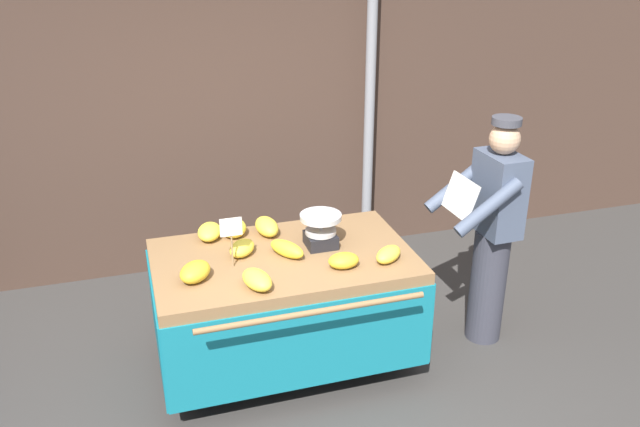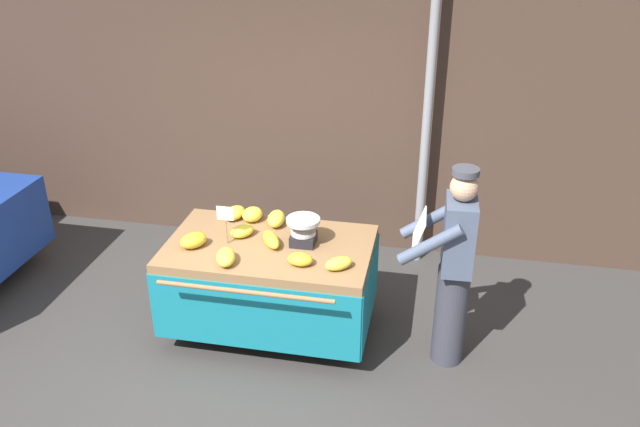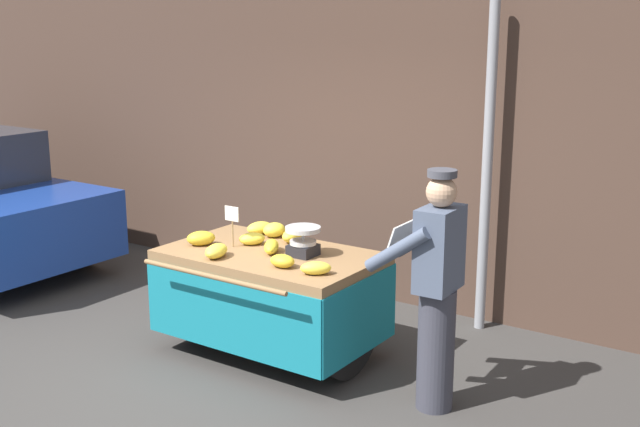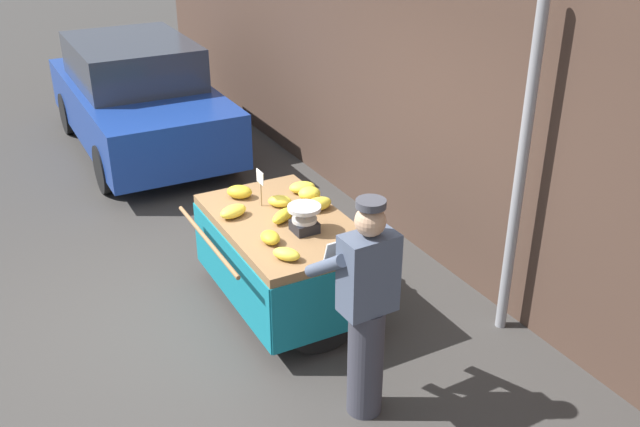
% 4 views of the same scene
% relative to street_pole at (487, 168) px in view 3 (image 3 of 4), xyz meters
% --- Properties ---
extents(ground_plane, '(60.00, 60.00, 0.00)m').
position_rel_street_pole_xyz_m(ground_plane, '(-1.36, -2.34, -1.45)').
color(ground_plane, '#383533').
extents(back_wall, '(16.00, 0.24, 4.31)m').
position_rel_street_pole_xyz_m(back_wall, '(-1.36, 0.30, 0.70)').
color(back_wall, '#473328').
rests_on(back_wall, ground).
extents(street_pole, '(0.09, 0.09, 2.90)m').
position_rel_street_pole_xyz_m(street_pole, '(0.00, 0.00, 0.00)').
color(street_pole, gray).
rests_on(street_pole, ground).
extents(banana_cart, '(1.73, 1.24, 0.88)m').
position_rel_street_pole_xyz_m(banana_cart, '(-1.18, -1.53, -0.81)').
color(banana_cart, olive).
rests_on(banana_cart, ground).
extents(weighing_scale, '(0.28, 0.28, 0.24)m').
position_rel_street_pole_xyz_m(weighing_scale, '(-0.90, -1.46, -0.46)').
color(weighing_scale, black).
rests_on(weighing_scale, banana_cart).
extents(price_sign, '(0.14, 0.01, 0.34)m').
position_rel_street_pole_xyz_m(price_sign, '(-1.52, -1.58, -0.33)').
color(price_sign, '#997A51').
rests_on(price_sign, banana_cart).
extents(banana_bunch_0, '(0.22, 0.29, 0.11)m').
position_rel_street_pole_xyz_m(banana_bunch_0, '(-1.43, -1.88, -0.52)').
color(banana_bunch_0, yellow).
rests_on(banana_bunch_0, banana_cart).
extents(banana_bunch_1, '(0.24, 0.30, 0.10)m').
position_rel_street_pole_xyz_m(banana_bunch_1, '(-1.15, -1.54, -0.52)').
color(banana_bunch_1, yellow).
rests_on(banana_bunch_1, banana_cart).
extents(banana_bunch_2, '(0.17, 0.28, 0.12)m').
position_rel_street_pole_xyz_m(banana_bunch_2, '(-1.20, -1.17, -0.52)').
color(banana_bunch_2, yellow).
rests_on(banana_bunch_2, banana_cart).
extents(banana_bunch_3, '(0.22, 0.24, 0.12)m').
position_rel_street_pole_xyz_m(banana_bunch_3, '(-1.43, -1.14, -0.51)').
color(banana_bunch_3, yellow).
rests_on(banana_bunch_3, banana_cart).
extents(banana_bunch_4, '(0.28, 0.29, 0.12)m').
position_rel_street_pole_xyz_m(banana_bunch_4, '(-1.77, -1.68, -0.51)').
color(banana_bunch_4, gold).
rests_on(banana_bunch_4, banana_cart).
extents(banana_bunch_5, '(0.25, 0.26, 0.10)m').
position_rel_street_pole_xyz_m(banana_bunch_5, '(-1.43, -1.44, -0.52)').
color(banana_bunch_5, yellow).
rests_on(banana_bunch_5, banana_cart).
extents(banana_bunch_6, '(0.20, 0.15, 0.10)m').
position_rel_street_pole_xyz_m(banana_bunch_6, '(-0.85, -1.80, -0.52)').
color(banana_bunch_6, gold).
rests_on(banana_bunch_6, banana_cart).
extents(banana_bunch_7, '(0.22, 0.28, 0.11)m').
position_rel_street_pole_xyz_m(banana_bunch_7, '(-1.60, -1.12, -0.52)').
color(banana_bunch_7, yellow).
rests_on(banana_bunch_7, banana_cart).
extents(banana_bunch_8, '(0.26, 0.24, 0.10)m').
position_rel_street_pole_xyz_m(banana_bunch_8, '(-0.54, -1.80, -0.53)').
color(banana_bunch_8, yellow).
rests_on(banana_bunch_8, banana_cart).
extents(vendor_person, '(0.59, 0.53, 1.71)m').
position_rel_street_pole_xyz_m(vendor_person, '(0.33, -1.61, -0.58)').
color(vendor_person, '#383842').
rests_on(vendor_person, ground).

